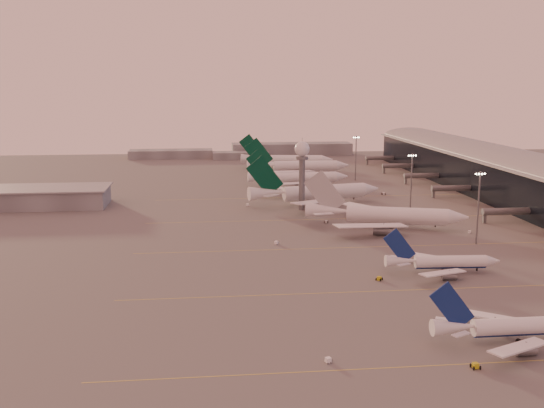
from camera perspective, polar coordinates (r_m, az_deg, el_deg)
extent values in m
plane|color=#5C5A59|center=(160.28, 7.58, -8.99)|extent=(700.00, 700.00, 0.00)
cube|color=gold|center=(178.42, 16.28, -7.26)|extent=(180.00, 0.25, 0.02)
cube|color=gold|center=(218.91, 11.82, -3.70)|extent=(180.00, 0.25, 0.02)
cube|color=gold|center=(260.88, 8.79, -1.26)|extent=(180.00, 0.25, 0.02)
cube|color=gold|center=(308.52, 6.40, 0.67)|extent=(180.00, 0.25, 0.02)
cube|color=black|center=(297.88, 22.98, 1.26)|extent=(36.00, 360.00, 18.00)
cylinder|color=gray|center=(296.65, 23.11, 2.98)|extent=(10.08, 360.00, 10.08)
cube|color=gray|center=(296.63, 23.12, 3.02)|extent=(40.00, 362.00, 0.80)
cylinder|color=slate|center=(265.65, 20.51, -0.62)|extent=(22.00, 2.80, 2.80)
cube|color=slate|center=(261.77, 18.52, -1.17)|extent=(1.20, 1.20, 4.40)
cylinder|color=slate|center=(315.78, 15.99, 1.38)|extent=(22.00, 2.80, 2.80)
cube|color=slate|center=(312.53, 14.27, 0.94)|extent=(1.20, 1.20, 4.40)
cylinder|color=slate|center=(354.54, 13.45, 2.50)|extent=(22.00, 2.80, 2.80)
cube|color=slate|center=(351.64, 11.90, 2.12)|extent=(1.20, 1.20, 4.40)
cylinder|color=slate|center=(393.96, 11.41, 3.39)|extent=(22.00, 2.80, 2.80)
cube|color=slate|center=(391.35, 10.00, 3.05)|extent=(1.20, 1.20, 4.40)
cylinder|color=slate|center=(431.95, 9.82, 4.09)|extent=(22.00, 2.80, 2.80)
cube|color=slate|center=(429.58, 8.52, 3.78)|extent=(1.20, 1.20, 4.40)
cube|color=slate|center=(302.23, -22.08, 0.49)|extent=(80.00, 25.00, 8.00)
cube|color=gray|center=(301.56, -22.14, 1.28)|extent=(82.00, 27.00, 0.60)
cylinder|color=slate|center=(272.98, 2.69, 1.74)|extent=(2.60, 2.60, 22.00)
cylinder|color=slate|center=(271.40, 2.71, 4.14)|extent=(5.20, 5.20, 1.20)
sphere|color=white|center=(270.98, 2.72, 4.96)|extent=(6.40, 6.40, 6.40)
cylinder|color=slate|center=(270.62, 2.73, 5.74)|extent=(0.16, 0.16, 2.00)
cylinder|color=slate|center=(225.17, 18.00, -0.34)|extent=(0.56, 0.56, 25.00)
cube|color=slate|center=(223.27, 18.18, 2.68)|extent=(3.60, 0.25, 0.25)
sphere|color=#FFEABF|center=(222.71, 17.82, 2.58)|extent=(0.56, 0.56, 0.56)
sphere|color=#FFEABF|center=(223.12, 18.06, 2.58)|extent=(0.56, 0.56, 0.56)
sphere|color=#FFEABF|center=(223.53, 18.29, 2.58)|extent=(0.56, 0.56, 0.56)
sphere|color=#FFEABF|center=(223.94, 18.52, 2.58)|extent=(0.56, 0.56, 0.56)
cylinder|color=slate|center=(273.81, 12.37, 1.85)|extent=(0.56, 0.56, 25.00)
cube|color=slate|center=(272.25, 12.47, 4.34)|extent=(3.60, 0.25, 0.25)
sphere|color=#FFEABF|center=(271.81, 12.17, 4.26)|extent=(0.56, 0.56, 0.56)
sphere|color=#FFEABF|center=(272.13, 12.37, 4.26)|extent=(0.56, 0.56, 0.56)
sphere|color=#FFEABF|center=(272.45, 12.57, 4.26)|extent=(0.56, 0.56, 0.56)
sphere|color=#FFEABF|center=(272.77, 12.77, 4.26)|extent=(0.56, 0.56, 0.56)
cylinder|color=slate|center=(358.96, 7.52, 4.09)|extent=(0.56, 0.56, 25.00)
cube|color=slate|center=(357.77, 7.57, 6.00)|extent=(3.60, 0.25, 0.25)
sphere|color=#FFEABF|center=(357.45, 7.33, 5.94)|extent=(0.56, 0.56, 0.56)
sphere|color=#FFEABF|center=(357.69, 7.49, 5.93)|extent=(0.56, 0.56, 0.56)
sphere|color=#FFEABF|center=(357.92, 7.64, 5.93)|extent=(0.56, 0.56, 0.56)
sphere|color=#FFEABF|center=(358.16, 7.80, 5.93)|extent=(0.56, 0.56, 0.56)
cube|color=slate|center=(469.62, -9.04, 4.46)|extent=(60.00, 18.00, 6.00)
cube|color=slate|center=(483.50, 1.76, 4.94)|extent=(90.00, 20.00, 9.00)
cube|color=slate|center=(459.96, -2.84, 4.38)|extent=(40.00, 15.00, 5.00)
cylinder|color=white|center=(146.85, 21.49, -10.32)|extent=(21.51, 3.73, 3.66)
cylinder|color=navy|center=(147.14, 21.47, -10.62)|extent=(21.08, 2.71, 2.64)
cone|color=white|center=(140.40, 15.89, -10.74)|extent=(9.03, 3.69, 3.66)
cube|color=white|center=(137.36, 21.25, -12.07)|extent=(15.41, 10.52, 1.15)
cylinder|color=gray|center=(140.89, 21.77, -12.26)|extent=(4.17, 2.39, 2.38)
cube|color=gray|center=(140.51, 21.80, -11.87)|extent=(0.29, 0.24, 1.46)
cube|color=white|center=(152.33, 18.10, -9.58)|extent=(15.44, 10.44, 1.15)
cylinder|color=gray|center=(152.19, 19.31, -10.35)|extent=(4.17, 2.39, 2.38)
cube|color=gray|center=(151.83, 19.34, -9.99)|extent=(0.29, 0.24, 1.46)
cube|color=navy|center=(138.67, 15.81, -9.02)|extent=(10.05, 0.37, 10.91)
cube|color=white|center=(136.83, 16.57, -11.32)|extent=(4.42, 3.24, 0.24)
cube|color=white|center=(143.96, 15.27, -10.12)|extent=(4.43, 3.22, 0.24)
cylinder|color=black|center=(148.69, 20.44, -10.99)|extent=(1.06, 0.49, 1.06)
cylinder|color=black|center=(145.22, 21.20, -11.58)|extent=(1.06, 0.49, 1.06)
cylinder|color=white|center=(191.03, 15.71, -5.13)|extent=(20.88, 4.71, 3.53)
cylinder|color=navy|center=(191.24, 15.70, -5.36)|extent=(20.41, 3.70, 2.54)
cone|color=white|center=(195.30, 19.16, -4.98)|extent=(4.20, 3.75, 3.53)
cone|color=white|center=(186.77, 11.42, -5.16)|extent=(8.87, 4.02, 3.53)
cube|color=white|center=(181.73, 15.04, -6.12)|extent=(15.06, 9.42, 1.11)
cylinder|color=gray|center=(184.83, 15.57, -6.38)|extent=(4.13, 2.52, 2.29)
cube|color=gray|center=(184.55, 15.59, -6.09)|extent=(0.29, 0.25, 1.41)
cube|color=white|center=(197.62, 13.50, -4.68)|extent=(14.60, 10.74, 1.11)
cylinder|color=gray|center=(196.89, 14.36, -5.26)|extent=(4.13, 2.52, 2.29)
cube|color=gray|center=(196.63, 14.37, -4.98)|extent=(0.29, 0.25, 1.41)
cube|color=navy|center=(185.52, 11.34, -3.87)|extent=(9.68, 0.88, 10.51)
cube|color=white|center=(183.03, 11.74, -5.47)|extent=(4.28, 2.93, 0.23)
cube|color=white|center=(190.49, 11.14, -4.81)|extent=(4.23, 3.27, 0.23)
cylinder|color=black|center=(194.32, 17.89, -5.72)|extent=(0.46, 0.46, 0.93)
cylinder|color=black|center=(193.01, 15.01, -5.66)|extent=(1.05, 0.52, 1.02)
cylinder|color=black|center=(189.30, 15.39, -6.01)|extent=(1.05, 0.52, 1.02)
cylinder|color=white|center=(243.11, 11.11, -1.25)|extent=(37.41, 16.57, 5.83)
cylinder|color=white|center=(243.38, 11.10, -1.55)|extent=(36.21, 14.79, 4.20)
cone|color=white|center=(244.30, 16.35, -1.43)|extent=(8.63, 7.70, 5.83)
cone|color=white|center=(244.18, 4.89, -0.86)|extent=(16.68, 10.19, 5.83)
cube|color=white|center=(228.26, 8.82, -2.22)|extent=(27.49, 11.16, 1.73)
cylinder|color=gray|center=(232.28, 9.95, -2.63)|extent=(8.02, 5.75, 3.79)
cube|color=gray|center=(231.97, 9.96, -2.31)|extent=(0.34, 0.31, 2.33)
cube|color=white|center=(258.61, 9.09, -0.69)|extent=(23.31, 23.38, 1.73)
cylinder|color=gray|center=(255.41, 10.06, -1.41)|extent=(8.02, 5.75, 3.79)
cube|color=gray|center=(255.14, 10.07, -1.11)|extent=(0.34, 0.31, 2.33)
cube|color=#A2A5A9|center=(242.97, 4.74, 0.74)|extent=(15.55, 5.08, 17.32)
cube|color=white|center=(237.15, 4.63, -1.17)|extent=(7.56, 3.79, 0.24)
cube|color=white|center=(251.23, 5.00, -0.49)|extent=(7.13, 6.92, 0.24)
cylinder|color=black|center=(244.39, 14.41, -2.19)|extent=(0.47, 0.47, 0.94)
cylinder|color=black|center=(245.87, 10.38, -1.93)|extent=(1.13, 0.75, 1.04)
cylinder|color=black|center=(241.83, 10.37, -2.14)|extent=(1.13, 0.75, 1.04)
cylinder|color=white|center=(288.46, 4.72, 0.88)|extent=(39.02, 13.61, 6.22)
cylinder|color=white|center=(288.71, 4.71, 0.61)|extent=(37.92, 11.75, 4.48)
cone|color=white|center=(297.82, 8.82, 1.10)|extent=(8.53, 7.55, 6.22)
cone|color=white|center=(279.27, -0.49, 0.75)|extent=(17.07, 9.25, 6.22)
cube|color=white|center=(270.38, 4.14, -0.02)|extent=(25.78, 22.72, 1.84)
cylinder|color=gray|center=(276.09, 4.75, -0.34)|extent=(8.10, 5.42, 4.04)
cube|color=gray|center=(275.81, 4.76, -0.04)|extent=(0.37, 0.33, 2.49)
cube|color=white|center=(300.26, 1.87, 1.09)|extent=(28.67, 14.28, 1.84)
cylinder|color=gray|center=(298.74, 2.96, 0.54)|extent=(8.10, 5.42, 4.04)
cube|color=gray|center=(298.48, 2.97, 0.81)|extent=(0.37, 0.33, 2.49)
cube|color=#033723|center=(277.84, -0.65, 2.25)|extent=(16.85, 3.70, 18.40)
cube|color=white|center=(272.15, -0.08, 0.51)|extent=(7.63, 6.74, 0.27)
cube|color=white|center=(286.20, -0.98, 1.02)|extent=(7.93, 4.61, 0.27)
cylinder|color=black|center=(294.92, 7.34, 0.28)|extent=(0.54, 0.54, 1.07)
cylinder|color=black|center=(290.16, 3.96, 0.18)|extent=(1.26, 0.76, 1.18)
cylinder|color=black|center=(285.85, 4.31, 0.02)|extent=(1.26, 0.76, 1.18)
cylinder|color=white|center=(337.17, 2.99, 2.24)|extent=(33.29, 6.41, 5.34)
cylinder|color=white|center=(337.35, 2.99, 2.04)|extent=(32.58, 4.89, 3.85)
cone|color=white|center=(341.48, 6.25, 2.30)|extent=(6.58, 5.55, 5.34)
cone|color=white|center=(333.39, -0.98, 2.27)|extent=(14.06, 5.79, 5.34)
cube|color=white|center=(322.29, 2.04, 1.68)|extent=(23.64, 16.80, 1.58)
cylinder|color=gray|center=(326.57, 2.63, 1.41)|extent=(6.52, 3.68, 3.47)
cube|color=gray|center=(326.36, 2.63, 1.62)|extent=(0.28, 0.24, 2.14)
cube|color=white|center=(349.44, 1.23, 2.40)|extent=(24.05, 15.61, 1.58)
cylinder|color=gray|center=(347.23, 1.98, 1.98)|extent=(6.52, 3.68, 3.47)
cube|color=gray|center=(347.04, 1.98, 2.18)|extent=(0.28, 0.24, 2.14)
cube|color=#033723|center=(332.41, -1.11, 3.36)|extent=(14.70, 0.79, 15.81)
cube|color=white|center=(327.05, -0.88, 2.13)|extent=(6.79, 5.12, 0.23)
cube|color=white|center=(339.64, -1.16, 2.45)|extent=(6.84, 4.82, 0.23)
cylinder|color=black|center=(340.30, 5.06, 1.73)|extent=(0.46, 0.46, 0.92)
cylinder|color=black|center=(339.14, 2.47, 1.74)|extent=(1.03, 0.49, 1.01)
cylinder|color=black|center=(335.21, 2.60, 1.63)|extent=(1.03, 0.49, 1.01)
cylinder|color=white|center=(378.39, 2.99, 3.26)|extent=(37.59, 6.77, 6.04)
cylinder|color=white|center=(378.57, 2.99, 3.05)|extent=(36.81, 5.06, 4.35)
cone|color=white|center=(382.17, 6.32, 3.28)|extent=(7.37, 6.18, 6.04)
cone|color=white|center=(375.48, -1.03, 3.33)|extent=(15.83, 6.35, 6.04)
cube|color=white|center=(361.84, 1.89, 2.75)|extent=(27.12, 17.93, 1.79)
cylinder|color=gray|center=(366.44, 2.53, 2.45)|extent=(7.33, 4.07, 3.93)
cube|color=gray|center=(366.23, 2.53, 2.67)|extent=(0.32, 0.27, 2.42)
cube|color=white|center=(392.87, 1.33, 3.39)|extent=(26.84, 18.75, 1.79)
cylinder|color=gray|center=(390.07, 2.06, 2.97)|extent=(7.33, 4.07, 3.93)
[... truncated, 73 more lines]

